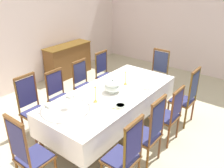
# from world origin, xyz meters

# --- Properties ---
(ground) EXTENTS (7.53, 5.82, 0.04)m
(ground) POSITION_xyz_m (0.00, 0.00, -0.02)
(ground) COLOR beige
(back_wall) EXTENTS (7.53, 0.08, 3.34)m
(back_wall) POSITION_xyz_m (0.00, 2.95, 1.67)
(back_wall) COLOR silver
(back_wall) RESTS_ON ground
(right_wall) EXTENTS (0.08, 5.82, 3.34)m
(right_wall) POSITION_xyz_m (3.80, 0.00, 1.67)
(right_wall) COLOR silver
(right_wall) RESTS_ON ground
(dining_table) EXTENTS (2.72, 1.19, 0.77)m
(dining_table) POSITION_xyz_m (0.00, 0.01, 0.70)
(dining_table) COLOR brown
(dining_table) RESTS_ON ground
(tablecloth) EXTENTS (2.74, 1.21, 0.44)m
(tablecloth) POSITION_xyz_m (0.00, 0.01, 0.66)
(tablecloth) COLOR white
(tablecloth) RESTS_ON dining_table
(chair_south_a) EXTENTS (0.44, 0.42, 1.15)m
(chair_south_a) POSITION_xyz_m (-1.00, -0.99, 0.58)
(chair_south_a) COLOR brown
(chair_south_a) RESTS_ON ground
(chair_north_a) EXTENTS (0.44, 0.42, 1.16)m
(chair_north_a) POSITION_xyz_m (-1.00, 1.02, 0.58)
(chair_north_a) COLOR brown
(chair_north_a) RESTS_ON ground
(chair_south_b) EXTENTS (0.44, 0.42, 1.18)m
(chair_south_b) POSITION_xyz_m (-0.38, -0.99, 0.59)
(chair_south_b) COLOR brown
(chair_south_b) RESTS_ON ground
(chair_north_b) EXTENTS (0.44, 0.42, 1.05)m
(chair_north_b) POSITION_xyz_m (-0.38, 1.01, 0.55)
(chair_north_b) COLOR brown
(chair_north_b) RESTS_ON ground
(chair_south_c) EXTENTS (0.44, 0.42, 1.06)m
(chair_south_c) POSITION_xyz_m (0.32, -0.98, 0.55)
(chair_south_c) COLOR brown
(chair_south_c) RESTS_ON ground
(chair_north_c) EXTENTS (0.44, 0.42, 1.06)m
(chair_north_c) POSITION_xyz_m (0.32, 1.01, 0.55)
(chair_north_c) COLOR brown
(chair_north_c) RESTS_ON ground
(chair_south_d) EXTENTS (0.44, 0.42, 1.17)m
(chair_south_d) POSITION_xyz_m (1.04, -0.99, 0.59)
(chair_south_d) COLOR brown
(chair_south_d) RESTS_ON ground
(chair_north_d) EXTENTS (0.44, 0.42, 1.08)m
(chair_north_d) POSITION_xyz_m (1.04, 1.01, 0.55)
(chair_north_d) COLOR brown
(chair_north_d) RESTS_ON ground
(chair_head_west) EXTENTS (0.42, 0.44, 1.19)m
(chair_head_west) POSITION_xyz_m (-1.77, 0.01, 0.59)
(chair_head_west) COLOR brown
(chair_head_west) RESTS_ON ground
(chair_head_east) EXTENTS (0.42, 0.44, 1.13)m
(chair_head_east) POSITION_xyz_m (1.77, 0.01, 0.57)
(chair_head_east) COLOR #5E3513
(chair_head_east) RESTS_ON ground
(soup_tureen) EXTENTS (0.31, 0.31, 0.25)m
(soup_tureen) POSITION_xyz_m (0.03, 0.01, 0.90)
(soup_tureen) COLOR silver
(soup_tureen) RESTS_ON tablecloth
(candlestick_west) EXTENTS (0.07, 0.07, 0.39)m
(candlestick_west) POSITION_xyz_m (-0.44, 0.01, 0.94)
(candlestick_west) COLOR gold
(candlestick_west) RESTS_ON tablecloth
(candlestick_east) EXTENTS (0.07, 0.07, 0.37)m
(candlestick_east) POSITION_xyz_m (0.44, 0.01, 0.93)
(candlestick_east) COLOR gold
(candlestick_east) RESTS_ON tablecloth
(bowl_near_left) EXTENTS (0.14, 0.14, 0.03)m
(bowl_near_left) POSITION_xyz_m (0.53, -0.40, 0.79)
(bowl_near_left) COLOR silver
(bowl_near_left) RESTS_ON tablecloth
(bowl_near_right) EXTENTS (0.17, 0.17, 0.03)m
(bowl_near_right) POSITION_xyz_m (-0.31, -0.40, 0.79)
(bowl_near_right) COLOR silver
(bowl_near_right) RESTS_ON tablecloth
(bowl_far_left) EXTENTS (0.16, 0.16, 0.04)m
(bowl_far_left) POSITION_xyz_m (-0.56, 0.48, 0.80)
(bowl_far_left) COLOR silver
(bowl_far_left) RESTS_ON tablecloth
(bowl_far_right) EXTENTS (0.18, 0.18, 0.03)m
(bowl_far_right) POSITION_xyz_m (-0.98, 0.50, 0.80)
(bowl_far_right) COLOR silver
(bowl_far_right) RESTS_ON tablecloth
(spoon_primary) EXTENTS (0.06, 0.17, 0.01)m
(spoon_primary) POSITION_xyz_m (0.62, -0.38, 0.78)
(spoon_primary) COLOR gold
(spoon_primary) RESTS_ON tablecloth
(spoon_secondary) EXTENTS (0.06, 0.18, 0.01)m
(spoon_secondary) POSITION_xyz_m (-0.43, -0.38, 0.78)
(spoon_secondary) COLOR gold
(spoon_secondary) RESTS_ON tablecloth
(sideboard) EXTENTS (1.44, 0.48, 0.90)m
(sideboard) POSITION_xyz_m (1.34, 2.63, 0.45)
(sideboard) COLOR brown
(sideboard) RESTS_ON ground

